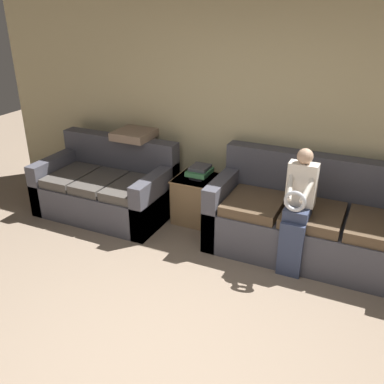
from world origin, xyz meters
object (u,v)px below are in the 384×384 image
Objects in this scene: couch_main at (314,223)px; throw_pillow at (134,134)px; couch_side at (108,189)px; child_left_seated at (298,208)px; book_stack at (200,172)px; side_shelf at (199,199)px.

couch_main is 4.79× the size of throw_pillow.
couch_side is (-2.56, -0.11, -0.04)m from couch_main.
child_left_seated is at bearing -107.79° from couch_main.
throw_pillow reaches higher than book_stack.
child_left_seated is 1.45m from side_shelf.
book_stack is (-1.28, 0.55, -0.05)m from child_left_seated.
child_left_seated is at bearing -23.30° from book_stack.
throw_pillow is at bearing 164.72° from child_left_seated.
book_stack is (1.15, 0.28, 0.32)m from couch_side.
side_shelf is at bearing 13.67° from couch_side.
throw_pillow is (-2.32, 0.22, 0.61)m from couch_main.
couch_main is at bearing -6.74° from side_shelf.
couch_side is at bearing -166.33° from side_shelf.
couch_side is 1.29× the size of child_left_seated.
child_left_seated is 1.39m from book_stack.
couch_side is at bearing -177.46° from couch_main.
side_shelf is 1.24× the size of throw_pillow.
side_shelf is at bearing -3.12° from throw_pillow.
couch_side is 3.59× the size of throw_pillow.
side_shelf is (1.15, 0.28, -0.03)m from couch_side.
throw_pillow is (-0.92, 0.05, 0.33)m from book_stack.
book_stack is at bearing -3.07° from throw_pillow.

